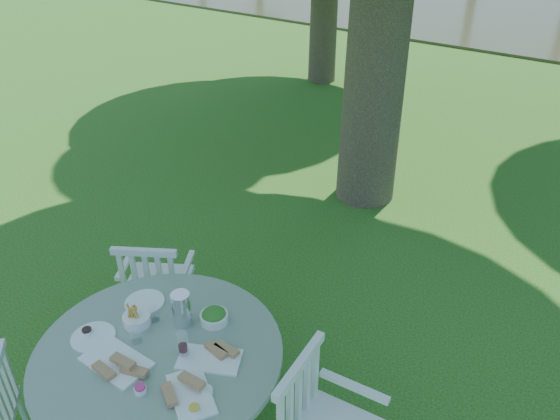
{
  "coord_description": "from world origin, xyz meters",
  "views": [
    {
      "loc": [
        2.14,
        -2.84,
        3.11
      ],
      "look_at": [
        0.0,
        0.2,
        0.85
      ],
      "focal_mm": 35.0,
      "sensor_mm": 36.0,
      "label": 1
    }
  ],
  "objects": [
    {
      "name": "chair_nw",
      "position": [
        -0.46,
        -0.78,
        0.54
      ],
      "size": [
        0.62,
        0.61,
        0.92
      ],
      "rotation": [
        0.0,
        0.0,
        -2.61
      ],
      "color": "silver",
      "rests_on": "ground"
    },
    {
      "name": "table",
      "position": [
        0.28,
        -1.41,
        0.65
      ],
      "size": [
        1.43,
        1.43,
        0.8
      ],
      "color": "black",
      "rests_on": "ground"
    },
    {
      "name": "tableware",
      "position": [
        0.24,
        -1.3,
        0.85
      ],
      "size": [
        1.08,
        0.77,
        0.23
      ],
      "color": "white",
      "rests_on": "table"
    },
    {
      "name": "ground",
      "position": [
        0.0,
        0.0,
        0.0
      ],
      "size": [
        140.0,
        140.0,
        0.0
      ],
      "primitive_type": "plane",
      "color": "#16430E",
      "rests_on": "ground"
    }
  ]
}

